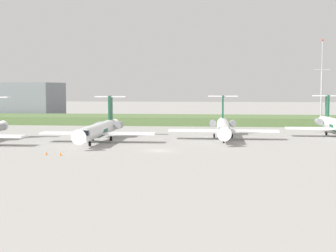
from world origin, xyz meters
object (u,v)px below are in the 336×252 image
(antenna_mast, at_px, (321,90))
(safety_cone_front_marker, at_px, (46,153))
(regional_jet_second, at_px, (100,129))
(safety_cone_mid_marker, at_px, (60,154))
(regional_jet_third, at_px, (223,127))

(antenna_mast, height_order, safety_cone_front_marker, antenna_mast)
(regional_jet_second, relative_size, antenna_mast, 1.29)
(regional_jet_second, distance_m, safety_cone_mid_marker, 21.03)
(antenna_mast, bearing_deg, safety_cone_mid_marker, -128.84)
(antenna_mast, distance_m, safety_cone_mid_marker, 86.53)
(antenna_mast, relative_size, safety_cone_mid_marker, 43.83)
(safety_cone_front_marker, bearing_deg, regional_jet_third, 44.46)
(regional_jet_second, height_order, antenna_mast, antenna_mast)
(regional_jet_third, xyz_separation_m, safety_cone_mid_marker, (-26.24, -28.93, -2.26))
(regional_jet_third, xyz_separation_m, safety_cone_front_marker, (-28.82, -28.28, -2.26))
(regional_jet_third, distance_m, antenna_mast, 47.64)
(regional_jet_third, xyz_separation_m, antenna_mast, (27.68, 38.05, 7.45))
(regional_jet_third, relative_size, antenna_mast, 1.29)
(regional_jet_second, bearing_deg, safety_cone_front_marker, -101.56)
(antenna_mast, bearing_deg, safety_cone_front_marker, -130.42)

